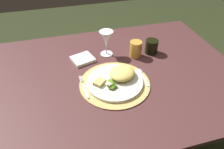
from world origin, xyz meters
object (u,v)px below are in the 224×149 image
object	(u,v)px
wine_glass	(106,39)
amber_tumbler	(136,49)
dining_table	(101,97)
fork	(84,88)
napkin	(83,59)
spoon	(141,74)
dark_tumbler	(151,47)
dinner_plate	(115,82)

from	to	relation	value
wine_glass	amber_tumbler	size ratio (longest dim) A/B	1.57
dining_table	fork	size ratio (longest dim) A/B	8.87
napkin	wine_glass	xyz separation A→B (m)	(0.14, 0.03, 0.09)
dining_table	spoon	distance (m)	0.27
fork	wine_glass	world-z (taller)	wine_glass
fork	wine_glass	xyz separation A→B (m)	(0.17, 0.26, 0.09)
wine_glass	dark_tumbler	xyz separation A→B (m)	(0.26, -0.05, -0.06)
napkin	dark_tumbler	distance (m)	0.40
dark_tumbler	amber_tumbler	bearing A→B (deg)	-173.81
wine_glass	dark_tumbler	bearing A→B (deg)	-11.51
wine_glass	amber_tumbler	xyz separation A→B (m)	(0.15, -0.06, -0.06)
dinner_plate	spoon	size ratio (longest dim) A/B	1.91
fork	dark_tumbler	distance (m)	0.48
spoon	dark_tumbler	xyz separation A→B (m)	(0.13, 0.19, 0.03)
amber_tumbler	dark_tumbler	bearing A→B (deg)	6.19
dining_table	spoon	world-z (taller)	spoon
dining_table	dark_tumbler	world-z (taller)	dark_tumbler
dining_table	spoon	bearing A→B (deg)	-14.34
spoon	amber_tumbler	xyz separation A→B (m)	(0.03, 0.17, 0.04)
dining_table	amber_tumbler	bearing A→B (deg)	27.23
spoon	wine_glass	world-z (taller)	wine_glass
dining_table	amber_tumbler	xyz separation A→B (m)	(0.24, 0.12, 0.20)
spoon	amber_tumbler	bearing A→B (deg)	79.83
spoon	wine_glass	xyz separation A→B (m)	(-0.12, 0.24, 0.09)
amber_tumbler	dark_tumbler	world-z (taller)	amber_tumbler
spoon	napkin	size ratio (longest dim) A/B	1.25
fork	dinner_plate	bearing A→B (deg)	-1.07
dinner_plate	dark_tumbler	world-z (taller)	dark_tumbler
dining_table	dinner_plate	distance (m)	0.19
napkin	wine_glass	world-z (taller)	wine_glass
napkin	wine_glass	distance (m)	0.17
amber_tumbler	dinner_plate	bearing A→B (deg)	-131.71
wine_glass	amber_tumbler	world-z (taller)	wine_glass
dining_table	amber_tumbler	distance (m)	0.33
dinner_plate	dark_tumbler	size ratio (longest dim) A/B	3.38
dinner_plate	wine_glass	distance (m)	0.28
dinner_plate	dark_tumbler	distance (m)	0.36
dinner_plate	fork	xyz separation A→B (m)	(-0.15, 0.00, -0.00)
dinner_plate	dark_tumbler	xyz separation A→B (m)	(0.28, 0.21, 0.03)
dining_table	napkin	size ratio (longest dim) A/B	12.83
dining_table	fork	distance (m)	0.20
fork	spoon	world-z (taller)	spoon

